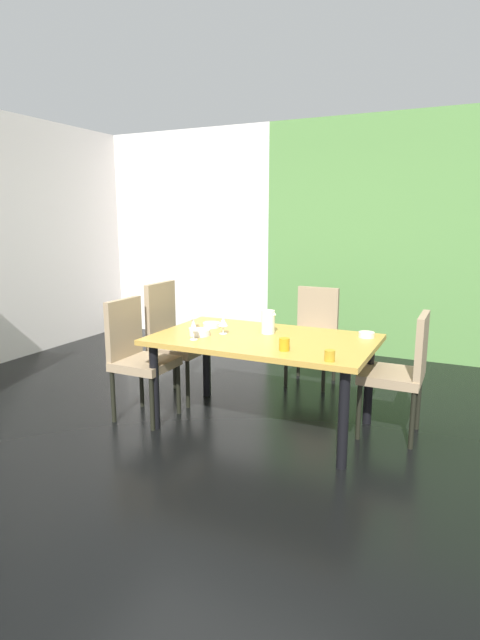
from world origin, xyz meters
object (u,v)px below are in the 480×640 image
Objects in this scene: cup_south at (284,344)px; pitcher_left at (268,322)px; wine_glass_near_shelf at (223,322)px; wine_glass_front at (194,326)px; dining_table at (263,347)px; serving_bowl_corner at (212,325)px; chair_right_far at (403,368)px; wine_glass_near_window at (268,318)px; chair_left_near at (137,352)px; chair_left_far at (172,336)px; serving_bowl_north at (200,332)px; serving_bowl_rear at (366,335)px; chair_head_far at (314,330)px; cup_west at (330,356)px; wine_glass_east at (192,314)px.

pitcher_left is at bearing 124.42° from cup_south.
wine_glass_front reaches higher than wine_glass_near_shelf.
dining_table is 10.80× the size of wine_glass_front.
wine_glass_front is at bearing -145.70° from dining_table.
pitcher_left is at bearing 45.60° from wine_glass_front.
serving_bowl_corner is (-0.09, 0.45, -0.09)m from wine_glass_front.
wine_glass_front is at bearing 111.35° from chair_right_far.
chair_right_far is 1.12m from wine_glass_near_window.
pitcher_left reaches higher than serving_bowl_corner.
chair_left_far reaches higher than chair_left_near.
wine_glass_near_window is at bearing 90.56° from chair_left_far.
wine_glass_near_window is at bearing 50.19° from wine_glass_near_shelf.
chair_left_near is 0.93× the size of chair_left_far.
wine_glass_front is 0.96× the size of serving_bowl_north.
serving_bowl_rear is at bearing 25.05° from dining_table.
chair_right_far reaches higher than chair_head_far.
wine_glass_near_shelf is 0.85× the size of wine_glass_front.
serving_bowl_corner is (-0.20, 0.18, -0.07)m from wine_glass_near_shelf.
cup_west is at bearing -44.44° from wine_glass_near_window.
wine_glass_near_window reaches higher than wine_glass_near_shelf.
wine_glass_near_shelf is 1.50× the size of cup_south.
serving_bowl_corner is at bearing 76.06° from chair_left_far.
chair_left_near is at bearing 55.40° from chair_head_far.
chair_right_far reaches higher than wine_glass_near_window.
serving_bowl_north is at bearing -137.99° from wine_glass_near_shelf.
wine_glass_near_shelf is (-1.35, -0.30, 0.28)m from chair_right_far.
chair_head_far is 1.36m from wine_glass_near_shelf.
serving_bowl_north is at bearing -46.56° from wine_glass_east.
cup_south is at bearing 99.52° from chair_head_far.
wine_glass_near_shelf is at bearing 108.69° from chair_left_near.
wine_glass_near_window is 0.72× the size of pitcher_left.
wine_glass_near_shelf reaches higher than serving_bowl_rear.
chair_left_near is at bearing 178.17° from cup_south.
dining_table is 11.44× the size of serving_bowl_corner.
wine_glass_near_window is 0.69m from wine_glass_front.
wine_glass_east is at bearing 160.16° from cup_south.
cup_west is (1.30, -0.46, -0.08)m from wine_glass_east.
wine_glass_near_window is 1.53× the size of cup_south.
chair_head_far is at bearing 88.86° from dining_table.
serving_bowl_north is 1.15m from cup_west.
chair_left_near is 8.07× the size of serving_bowl_rear.
chair_left_far is 0.51m from wine_glass_east.
chair_left_far is 8.66× the size of serving_bowl_rear.
wine_glass_front is 0.83× the size of pitcher_left.
wine_glass_east reaches higher than serving_bowl_rear.
serving_bowl_north is 0.55m from pitcher_left.
chair_left_near is (-1.01, -0.27, -0.10)m from dining_table.
chair_left_far reaches higher than wine_glass_near_shelf.
wine_glass_near_shelf is 0.40m from wine_glass_near_window.
chair_left_far reaches higher than pitcher_left.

